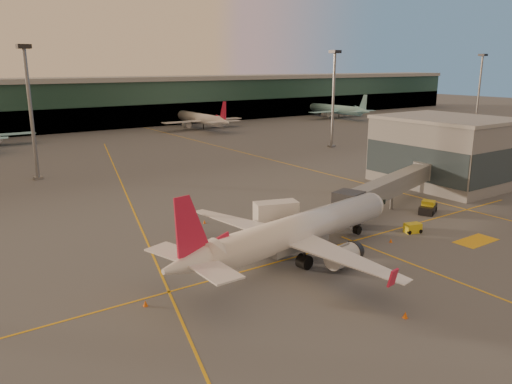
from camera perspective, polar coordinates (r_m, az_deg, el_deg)
ground at (r=58.71m, az=11.08°, el=-7.85°), size 600.00×600.00×0.00m
taxi_markings at (r=90.65m, az=-12.94°, el=-0.01°), size 100.12×173.00×0.01m
terminal at (r=183.90m, az=-22.69°, el=9.17°), size 400.00×20.00×17.60m
gate_building at (r=99.78m, az=20.77°, el=4.41°), size 18.40×22.40×12.60m
mast_west_near at (r=105.39m, az=-24.43°, el=9.26°), size 2.40×2.40×25.60m
mast_east_near at (r=137.39m, az=8.86°, el=11.25°), size 2.40×2.40×25.60m
mast_east_far at (r=198.78m, az=24.20°, el=11.10°), size 2.40×2.40×25.60m
main_airplane at (r=56.98m, az=4.38°, el=-4.66°), size 34.61×31.36×10.47m
jet_bridge at (r=81.23m, az=15.69°, el=0.84°), size 30.75×11.73×5.39m
catering_truck at (r=66.12m, az=2.36°, el=-2.72°), size 6.18×4.07×4.42m
gpu_cart at (r=70.34m, az=17.48°, el=-3.95°), size 2.49×1.90×1.29m
pushback_tug at (r=80.10m, az=19.07°, el=-1.75°), size 4.28×3.41×1.95m
cone_nose at (r=72.72m, az=18.32°, el=-3.70°), size 0.48×0.48×0.62m
cone_tail at (r=48.85m, az=-12.54°, el=-12.31°), size 0.46×0.46×0.59m
cone_wing_right at (r=47.64m, az=16.69°, el=-13.31°), size 0.48×0.48×0.61m
cone_wing_left at (r=71.40m, az=-5.91°, el=-3.40°), size 0.39×0.39×0.50m
cone_fwd at (r=65.88m, az=15.17°, el=-5.38°), size 0.40×0.40×0.51m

